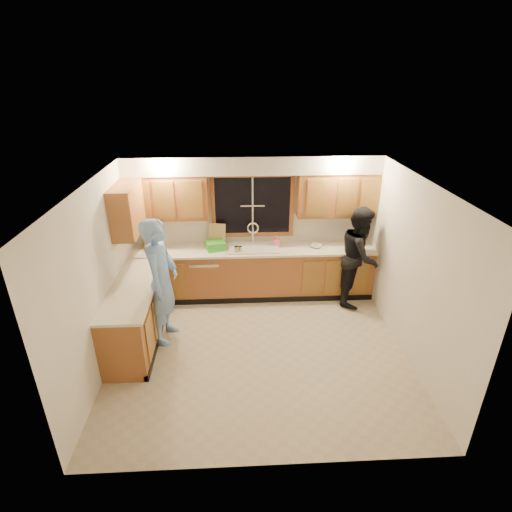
{
  "coord_description": "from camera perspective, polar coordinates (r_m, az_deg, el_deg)",
  "views": [
    {
      "loc": [
        -0.29,
        -4.73,
        3.75
      ],
      "look_at": [
        -0.01,
        0.65,
        1.22
      ],
      "focal_mm": 28.0,
      "sensor_mm": 36.0,
      "label": 1
    }
  ],
  "objects": [
    {
      "name": "sink",
      "position": [
        6.96,
        -0.36,
        0.71
      ],
      "size": [
        0.86,
        0.52,
        0.57
      ],
      "color": "silver",
      "rests_on": "countertop_back"
    },
    {
      "name": "base_cabinets_left",
      "position": [
        6.24,
        -16.69,
        -8.02
      ],
      "size": [
        0.6,
        1.9,
        0.88
      ],
      "primitive_type": "cube",
      "color": "#A15C2E",
      "rests_on": "ground"
    },
    {
      "name": "woman",
      "position": [
        7.01,
        14.58,
        -0.0
      ],
      "size": [
        0.93,
        1.03,
        1.73
      ],
      "primitive_type": "imported",
      "rotation": [
        0.0,
        0.0,
        1.18
      ],
      "color": "black",
      "rests_on": "floor"
    },
    {
      "name": "upper_cabinets_right",
      "position": [
        6.96,
        11.51,
        8.62
      ],
      "size": [
        1.35,
        0.33,
        0.75
      ],
      "primitive_type": "cube",
      "color": "#A15C2E",
      "rests_on": "wall_back"
    },
    {
      "name": "wall_back",
      "position": [
        7.09,
        -0.48,
        4.54
      ],
      "size": [
        4.2,
        0.0,
        4.2
      ],
      "primitive_type": "plane",
      "rotation": [
        1.57,
        0.0,
        0.0
      ],
      "color": "white",
      "rests_on": "ground"
    },
    {
      "name": "soffit",
      "position": [
        6.61,
        -0.45,
        12.96
      ],
      "size": [
        4.2,
        0.35,
        0.3
      ],
      "primitive_type": "cube",
      "color": "silver",
      "rests_on": "wall_back"
    },
    {
      "name": "floor",
      "position": [
        6.04,
        0.39,
        -13.19
      ],
      "size": [
        4.2,
        4.2,
        0.0
      ],
      "primitive_type": "plane",
      "color": "#BBAB90",
      "rests_on": "ground"
    },
    {
      "name": "ceiling",
      "position": [
        4.9,
        0.48,
        10.42
      ],
      "size": [
        4.2,
        4.2,
        0.0
      ],
      "primitive_type": "plane",
      "rotation": [
        3.14,
        0.0,
        0.0
      ],
      "color": "white"
    },
    {
      "name": "countertop_left",
      "position": [
        6.01,
        -17.09,
        -4.33
      ],
      "size": [
        0.63,
        1.9,
        0.04
      ],
      "primitive_type": "cube",
      "color": "#EFE5C8",
      "rests_on": "base_cabinets_left"
    },
    {
      "name": "dishwasher",
      "position": [
        7.17,
        -7.16,
        -2.8
      ],
      "size": [
        0.6,
        0.56,
        0.82
      ],
      "primitive_type": "cube",
      "color": "silver",
      "rests_on": "floor"
    },
    {
      "name": "stove",
      "position": [
        5.78,
        -17.91,
        -11.0
      ],
      "size": [
        0.58,
        0.75,
        0.9
      ],
      "primitive_type": "cube",
      "color": "silver",
      "rests_on": "floor"
    },
    {
      "name": "knife_block",
      "position": [
        7.15,
        -15.33,
        1.83
      ],
      "size": [
        0.14,
        0.14,
        0.2
      ],
      "primitive_type": "cube",
      "rotation": [
        0.0,
        0.0,
        0.56
      ],
      "color": "olive",
      "rests_on": "countertop_back"
    },
    {
      "name": "window_frame",
      "position": [
        6.96,
        -0.49,
        7.21
      ],
      "size": [
        1.44,
        0.03,
        1.14
      ],
      "color": "black",
      "rests_on": "wall_back"
    },
    {
      "name": "upper_cabinets_return",
      "position": [
        6.37,
        -17.95,
        6.37
      ],
      "size": [
        0.33,
        0.9,
        0.75
      ],
      "primitive_type": "cube",
      "color": "#A15C2E",
      "rests_on": "wall_left"
    },
    {
      "name": "base_cabinets_back",
      "position": [
        7.14,
        -0.35,
        -2.41
      ],
      "size": [
        4.2,
        0.6,
        0.88
      ],
      "primitive_type": "cube",
      "color": "#A15C2E",
      "rests_on": "ground"
    },
    {
      "name": "wall_left",
      "position": [
        5.64,
        -21.41,
        -2.97
      ],
      "size": [
        0.0,
        3.8,
        3.8
      ],
      "primitive_type": "plane",
      "rotation": [
        1.57,
        0.0,
        1.57
      ],
      "color": "white",
      "rests_on": "ground"
    },
    {
      "name": "soap_bottle",
      "position": [
        6.97,
        2.97,
        2.12
      ],
      "size": [
        0.09,
        0.1,
        0.2
      ],
      "primitive_type": "imported",
      "rotation": [
        0.0,
        0.0,
        0.02
      ],
      "color": "#FE608C",
      "rests_on": "countertop_back"
    },
    {
      "name": "bowl",
      "position": [
        7.05,
        8.61,
        1.45
      ],
      "size": [
        0.26,
        0.26,
        0.05
      ],
      "primitive_type": "imported",
      "rotation": [
        0.0,
        0.0,
        -0.39
      ],
      "color": "silver",
      "rests_on": "countertop_back"
    },
    {
      "name": "countertop_back",
      "position": [
        6.93,
        -0.35,
        0.91
      ],
      "size": [
        4.2,
        0.63,
        0.04
      ],
      "primitive_type": "cube",
      "color": "#EFE5C8",
      "rests_on": "base_cabinets_back"
    },
    {
      "name": "can_left",
      "position": [
        6.75,
        -2.25,
        0.93
      ],
      "size": [
        0.08,
        0.08,
        0.11
      ],
      "primitive_type": "cylinder",
      "rotation": [
        0.0,
        0.0,
        -0.4
      ],
      "color": "#BFB493",
      "rests_on": "countertop_back"
    },
    {
      "name": "wall_right",
      "position": [
        5.85,
        21.43,
        -1.95
      ],
      "size": [
        0.0,
        3.8,
        3.8
      ],
      "primitive_type": "plane",
      "rotation": [
        1.57,
        0.0,
        -1.57
      ],
      "color": "white",
      "rests_on": "ground"
    },
    {
      "name": "man",
      "position": [
        5.92,
        -13.35,
        -3.61
      ],
      "size": [
        0.56,
        0.76,
        1.93
      ],
      "primitive_type": "imported",
      "rotation": [
        0.0,
        0.0,
        1.43
      ],
      "color": "#77A1E1",
      "rests_on": "floor"
    },
    {
      "name": "upper_cabinets_left",
      "position": [
        6.84,
        -12.58,
        8.24
      ],
      "size": [
        1.35,
        0.33,
        0.75
      ],
      "primitive_type": "cube",
      "color": "#A15C2E",
      "rests_on": "wall_back"
    },
    {
      "name": "dish_crate",
      "position": [
        6.92,
        -5.87,
        1.57
      ],
      "size": [
        0.38,
        0.36,
        0.14
      ],
      "primitive_type": "cube",
      "rotation": [
        0.0,
        0.0,
        0.28
      ],
      "color": "green",
      "rests_on": "countertop_back"
    },
    {
      "name": "can_right",
      "position": [
        6.72,
        -2.81,
        0.87
      ],
      "size": [
        0.08,
        0.08,
        0.13
      ],
      "primitive_type": "cylinder",
      "rotation": [
        0.0,
        0.0,
        -0.11
      ],
      "color": "#BFB493",
      "rests_on": "countertop_back"
    },
    {
      "name": "cutting_board",
      "position": [
        7.01,
        -5.59,
        3.02
      ],
      "size": [
        0.31,
        0.17,
        0.39
      ],
      "primitive_type": "cube",
      "rotation": [
        -0.21,
        0.0,
        -0.22
      ],
      "color": "tan",
      "rests_on": "countertop_back"
    }
  ]
}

